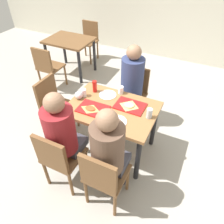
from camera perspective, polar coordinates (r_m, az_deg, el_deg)
The scene contains 24 objects.
ground_plane at distance 3.09m, azimuth -0.00°, elevation -9.49°, with size 10.00×10.00×0.02m, color #9E998E.
main_table at distance 2.64m, azimuth -0.00°, elevation -0.55°, with size 1.08×0.75×0.73m.
chair_near_left at distance 2.40m, azimuth -14.03°, elevation -11.62°, with size 0.40×0.40×0.85m.
chair_near_right at distance 2.20m, azimuth -2.35°, elevation -16.76°, with size 0.40×0.40×0.85m.
chair_far_side at distance 3.27m, azimuth 5.80°, elevation 5.62°, with size 0.40×0.40×0.85m.
chair_left_end at distance 3.14m, azimuth -15.35°, elevation 2.53°, with size 0.40×0.40×0.85m.
person_in_red at distance 2.29m, azimuth -12.92°, elevation -5.38°, with size 0.32×0.42×1.26m.
person_in_brown_jacket at distance 2.08m, azimuth -0.72°, elevation -10.13°, with size 0.32×0.42×1.26m.
person_far_side at distance 3.03m, azimuth 5.13°, elevation 8.11°, with size 0.32×0.42×1.26m.
tray_red_near at distance 2.55m, azimuth -5.10°, elevation 0.87°, with size 0.36×0.26×0.02m, color red.
tray_red_far at distance 2.59m, azimuth 4.83°, elevation 1.64°, with size 0.36×0.26×0.02m, color red.
paper_plate_center at distance 2.77m, azimuth -1.16°, elevation 4.62°, with size 0.22×0.22×0.01m, color white.
paper_plate_near_edge at distance 2.37m, azimuth 1.35°, elevation -2.55°, with size 0.22×0.22×0.01m, color white.
pizza_slice_a at distance 2.53m, azimuth -5.86°, elevation 0.92°, with size 0.18×0.13×0.02m.
pizza_slice_b at distance 2.57m, azimuth 4.60°, elevation 1.81°, with size 0.18×0.17×0.02m.
plastic_cup_a at distance 2.78m, azimuth 2.35°, elevation 5.90°, with size 0.07×0.07×0.10m, color white.
plastic_cup_b at distance 2.31m, azimuth -2.82°, elevation -2.43°, with size 0.07×0.07×0.10m, color white.
plastic_cup_c at distance 2.75m, azimuth -7.61°, elevation 5.14°, with size 0.07×0.07×0.10m, color white.
soda_can at distance 2.43m, azimuth 9.96°, elevation -0.35°, with size 0.07×0.07×0.12m, color #B7BCC6.
condiment_bottle at distance 2.80m, azimuth -4.65°, elevation 6.84°, with size 0.06×0.06×0.16m, color red.
foil_bundle at distance 2.72m, azimuth -8.91°, elevation 4.45°, with size 0.10×0.10×0.10m, color silver.
background_table at distance 4.57m, azimuth -11.23°, elevation 17.10°, with size 0.90×0.70×0.73m.
background_chair_near at distance 4.11m, azimuth -16.89°, elevation 11.76°, with size 0.40×0.40×0.85m.
background_chair_far at distance 5.18m, azimuth -6.25°, elevation 19.06°, with size 0.40×0.40×0.85m.
Camera 1 is at (0.87, -1.80, 2.34)m, focal length 34.19 mm.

